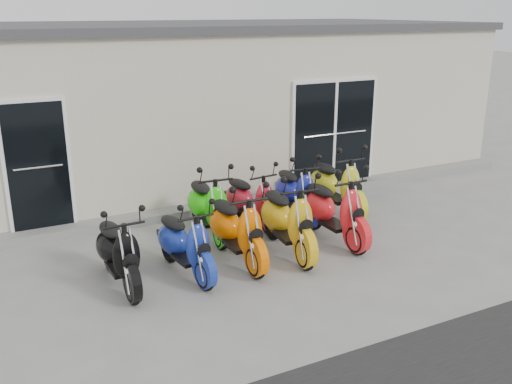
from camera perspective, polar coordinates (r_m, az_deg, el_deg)
ground at (r=9.23m, az=1.69°, el=-5.45°), size 80.00×80.00×0.00m
building at (r=13.44m, az=-9.01°, el=8.84°), size 14.00×6.00×3.20m
roof_cap at (r=13.29m, az=-9.37°, el=16.01°), size 14.20×6.20×0.16m
front_step at (r=10.90m, az=-3.38°, el=-1.34°), size 14.00×0.40×0.15m
door_left at (r=9.94m, az=-21.03°, el=2.72°), size 1.07×0.08×2.22m
door_right at (r=11.94m, az=7.79°, el=6.12°), size 2.02×0.08×2.22m
scooter_front_black at (r=7.95m, az=-13.67°, el=-4.98°), size 0.67×1.74×1.27m
scooter_front_blue at (r=8.11m, az=-7.18°, el=-4.28°), size 0.80×1.73×1.23m
scooter_front_orange_a at (r=8.44m, az=-1.97°, el=-2.79°), size 0.68×1.84×1.35m
scooter_front_orange_b at (r=8.75m, az=3.17°, el=-1.87°), size 0.88×1.97×1.41m
scooter_front_red at (r=9.29m, az=7.79°, el=-0.93°), size 0.71×1.87×1.37m
scooter_back_green at (r=9.45m, az=-4.85°, el=-0.60°), size 0.79×1.86×1.34m
scooter_back_red at (r=9.86m, az=-0.51°, el=-0.09°), size 0.82×1.73×1.23m
scooter_back_blue at (r=10.21m, az=3.99°, el=0.69°), size 0.87×1.82×1.29m
scooter_back_yellow at (r=10.59m, az=8.04°, el=1.43°), size 0.73×1.89×1.39m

